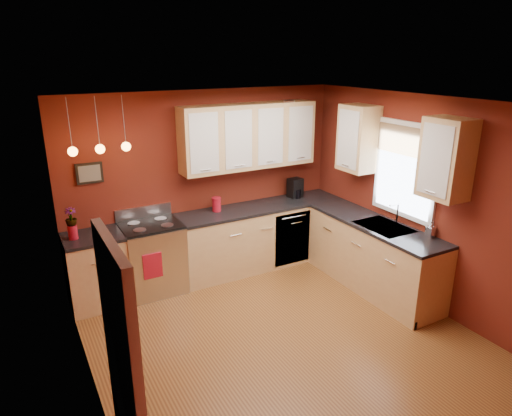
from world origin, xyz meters
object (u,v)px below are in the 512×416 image
gas_range (153,257)px  red_canister (217,204)px  sink (384,228)px  coffee_maker (295,189)px  soap_pump (431,229)px

gas_range → red_canister: 1.13m
sink → coffee_maker: size_ratio=2.37×
coffee_maker → red_canister: bearing=173.5°
soap_pump → sink: bearing=112.4°
sink → coffee_maker: 1.64m
gas_range → coffee_maker: 2.40m
sink → gas_range: bearing=150.2°
gas_range → coffee_maker: (2.32, 0.11, 0.60)m
red_canister → coffee_maker: bearing=0.6°
coffee_maker → gas_range: bearing=175.5°
gas_range → red_canister: red_canister is taller
sink → soap_pump: size_ratio=3.47×
gas_range → coffee_maker: bearing=2.6°
coffee_maker → soap_pump: bearing=-83.3°
sink → coffee_maker: (-0.30, 1.61, 0.16)m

